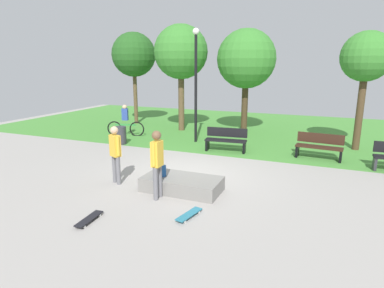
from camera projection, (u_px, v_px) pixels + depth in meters
ground_plane at (190, 173)px, 10.17m from camera, size 28.00×28.00×0.00m
grass_lawn at (248, 128)px, 17.49m from camera, size 26.60×11.71×0.01m
concrete_ledge at (182, 184)px, 8.73m from camera, size 2.10×1.07×0.38m
backpack_on_ledge at (160, 171)px, 8.71m from camera, size 0.30×0.34×0.32m
skater_performing_trick at (157, 159)px, 8.03m from camera, size 0.23×0.43×1.76m
skater_watching at (115, 151)px, 9.10m from camera, size 0.40×0.32×1.66m
skateboard_by_ledge at (89, 219)px, 7.03m from camera, size 0.26×0.81×0.08m
skateboard_spare at (189, 214)px, 7.24m from camera, size 0.36×0.82×0.08m
park_bench_by_oak at (226, 139)px, 12.69m from camera, size 1.64×0.61×0.91m
park_bench_near_path at (319, 146)px, 11.65m from camera, size 1.64×0.63×0.91m
tree_broad_elm at (366, 58)px, 12.21m from camera, size 1.89×1.89×4.57m
tree_leaning_ash at (246, 59)px, 15.40m from camera, size 2.80×2.80×5.00m
tree_slender_maple at (134, 55)px, 18.04m from camera, size 2.44×2.44×5.10m
tree_young_birch at (181, 53)px, 16.03m from camera, size 2.67×2.67×5.28m
lamp_post at (196, 76)px, 13.69m from camera, size 0.28×0.28×4.79m
trash_bin at (120, 135)px, 13.88m from camera, size 0.50×0.50×0.76m
cyclist_on_bicycle at (125, 123)px, 15.49m from camera, size 1.77×0.56×1.52m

